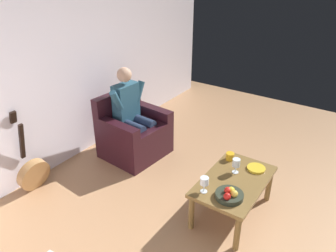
# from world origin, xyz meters

# --- Properties ---
(ground_plane) EXTENTS (6.83, 6.83, 0.00)m
(ground_plane) POSITION_xyz_m (0.00, 0.00, 0.00)
(ground_plane) COLOR #AC7E56
(wall_back) EXTENTS (6.06, 0.06, 2.52)m
(wall_back) POSITION_xyz_m (0.00, -2.88, 1.26)
(wall_back) COLOR white
(wall_back) RESTS_ON ground
(armchair) EXTENTS (0.86, 0.80, 0.86)m
(armchair) POSITION_xyz_m (-0.35, -2.20, 0.31)
(armchair) COLOR black
(armchair) RESTS_ON ground
(person_seated) EXTENTS (0.62, 0.57, 1.23)m
(person_seated) POSITION_xyz_m (-0.35, -2.19, 0.65)
(person_seated) COLOR #29556A
(person_seated) RESTS_ON ground
(coffee_table) EXTENTS (0.97, 0.60, 0.44)m
(coffee_table) POSITION_xyz_m (0.01, -0.55, 0.38)
(coffee_table) COLOR brown
(coffee_table) RESTS_ON ground
(guitar) EXTENTS (0.39, 0.28, 0.99)m
(guitar) POSITION_xyz_m (0.92, -2.67, 0.23)
(guitar) COLOR #AB7A46
(guitar) RESTS_ON ground
(wine_glass_near) EXTENTS (0.08, 0.08, 0.17)m
(wine_glass_near) POSITION_xyz_m (-0.12, -0.59, 0.55)
(wine_glass_near) COLOR silver
(wine_glass_near) RESTS_ON coffee_table
(wine_glass_far) EXTENTS (0.08, 0.08, 0.17)m
(wine_glass_far) POSITION_xyz_m (0.35, -0.72, 0.56)
(wine_glass_far) COLOR silver
(wine_glass_far) RESTS_ON coffee_table
(fruit_bowl) EXTENTS (0.27, 0.27, 0.11)m
(fruit_bowl) POSITION_xyz_m (0.30, -0.47, 0.48)
(fruit_bowl) COLOR #272E21
(fruit_bowl) RESTS_ON coffee_table
(decorative_dish) EXTENTS (0.20, 0.20, 0.02)m
(decorative_dish) POSITION_xyz_m (-0.30, -0.43, 0.45)
(decorative_dish) COLOR gold
(decorative_dish) RESTS_ON coffee_table
(candle_jar) EXTENTS (0.09, 0.09, 0.09)m
(candle_jar) POSITION_xyz_m (-0.32, -0.75, 0.48)
(candle_jar) COLOR gold
(candle_jar) RESTS_ON coffee_table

